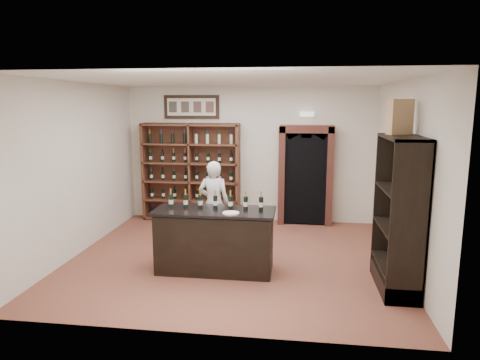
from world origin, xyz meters
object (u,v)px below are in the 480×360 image
wine_crate (400,117)px  shopkeeper (214,203)px  counter_bottle_0 (171,201)px  side_cabinet (399,238)px  tasting_counter (215,241)px  wine_shelf (191,172)px

wine_crate → shopkeeper: bearing=132.1°
counter_bottle_0 → shopkeeper: (0.46, 1.19, -0.31)m
wine_crate → counter_bottle_0: bearing=154.1°
counter_bottle_0 → wine_crate: 3.66m
side_cabinet → shopkeeper: size_ratio=1.38×
tasting_counter → side_cabinet: bearing=-6.3°
tasting_counter → side_cabinet: (2.72, -0.30, 0.26)m
wine_shelf → tasting_counter: 3.19m
wine_shelf → shopkeeper: bearing=-63.3°
shopkeeper → tasting_counter: bearing=102.5°
tasting_counter → shopkeeper: size_ratio=1.18×
counter_bottle_0 → shopkeeper: 1.32m
wine_shelf → side_cabinet: 5.02m
tasting_counter → wine_crate: bearing=-0.6°
counter_bottle_0 → side_cabinet: side_cabinet is taller
counter_bottle_0 → side_cabinet: (3.44, -0.37, -0.35)m
tasting_counter → side_cabinet: 2.75m
tasting_counter → shopkeeper: (-0.26, 1.26, 0.30)m
tasting_counter → counter_bottle_0: counter_bottle_0 is taller
counter_bottle_0 → shopkeeper: size_ratio=0.19×
tasting_counter → shopkeeper: bearing=101.6°
tasting_counter → wine_crate: 3.32m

